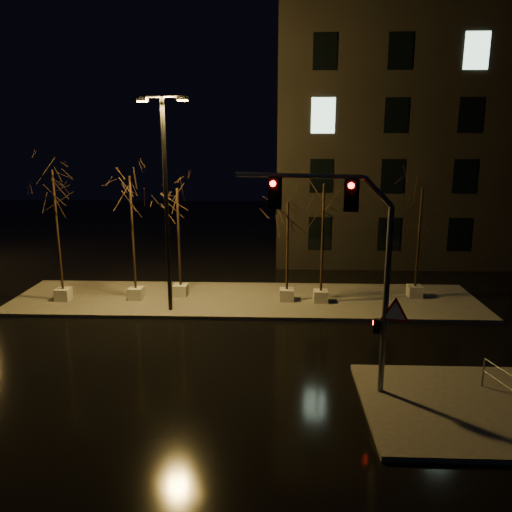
{
  "coord_description": "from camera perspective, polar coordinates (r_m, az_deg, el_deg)",
  "views": [
    {
      "loc": [
        1.4,
        -16.61,
        7.57
      ],
      "look_at": [
        0.62,
        3.57,
        2.8
      ],
      "focal_mm": 35.0,
      "sensor_mm": 36.0,
      "label": 1
    }
  ],
  "objects": [
    {
      "name": "sidewalk_corner",
      "position": [
        16.28,
        24.87,
        -15.45
      ],
      "size": [
        7.0,
        5.0,
        0.15
      ],
      "primitive_type": "cube",
      "color": "#4F4D47",
      "rests_on": "ground"
    },
    {
      "name": "median",
      "position": [
        23.86,
        -1.27,
        -5.02
      ],
      "size": [
        22.0,
        5.0,
        0.15
      ],
      "primitive_type": "cube",
      "color": "#4F4D47",
      "rests_on": "ground"
    },
    {
      "name": "tree_2",
      "position": [
        23.59,
        -8.93,
        4.89
      ],
      "size": [
        1.8,
        1.8,
        5.32
      ],
      "color": "#B3B2A7",
      "rests_on": "median"
    },
    {
      "name": "traffic_signal_mast",
      "position": [
        14.61,
        10.83,
        0.45
      ],
      "size": [
        5.14,
        1.36,
        6.44
      ],
      "rotation": [
        0.0,
        0.0,
        -0.24
      ],
      "color": "#5C5F64",
      "rests_on": "sidewalk_corner"
    },
    {
      "name": "tree_1",
      "position": [
        23.44,
        -14.11,
        5.76
      ],
      "size": [
        1.8,
        1.8,
        5.94
      ],
      "color": "#B3B2A7",
      "rests_on": "median"
    },
    {
      "name": "tree_4",
      "position": [
        22.55,
        7.7,
        5.13
      ],
      "size": [
        1.8,
        1.8,
        5.62
      ],
      "color": "#B3B2A7",
      "rests_on": "median"
    },
    {
      "name": "streetlight_main",
      "position": [
        21.51,
        -10.27,
        7.31
      ],
      "size": [
        2.26,
        0.83,
        9.11
      ],
      "rotation": [
        0.0,
        0.0,
        -0.26
      ],
      "color": "black",
      "rests_on": "median"
    },
    {
      "name": "tree_0",
      "position": [
        24.33,
        -22.04,
        5.98
      ],
      "size": [
        1.8,
        1.8,
        6.23
      ],
      "color": "#B3B2A7",
      "rests_on": "median"
    },
    {
      "name": "ground",
      "position": [
        18.31,
        -2.42,
        -11.15
      ],
      "size": [
        90.0,
        90.0,
        0.0
      ],
      "primitive_type": "plane",
      "color": "black",
      "rests_on": "ground"
    },
    {
      "name": "guard_rail_b",
      "position": [
        16.35,
        26.63,
        -12.85
      ],
      "size": [
        0.53,
        1.93,
        0.94
      ],
      "rotation": [
        0.0,
        0.0,
        1.82
      ],
      "color": "#5C5F64",
      "rests_on": "sidewalk_corner"
    },
    {
      "name": "tree_5",
      "position": [
        24.35,
        18.31,
        4.7
      ],
      "size": [
        1.8,
        1.8,
        5.36
      ],
      "color": "#B3B2A7",
      "rests_on": "median"
    },
    {
      "name": "tree_3",
      "position": [
        22.72,
        3.65,
        3.67
      ],
      "size": [
        1.8,
        1.8,
        4.78
      ],
      "color": "#B3B2A7",
      "rests_on": "median"
    },
    {
      "name": "building",
      "position": [
        36.83,
        22.76,
        12.18
      ],
      "size": [
        25.0,
        12.0,
        15.0
      ],
      "primitive_type": "cube",
      "color": "black",
      "rests_on": "ground"
    }
  ]
}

